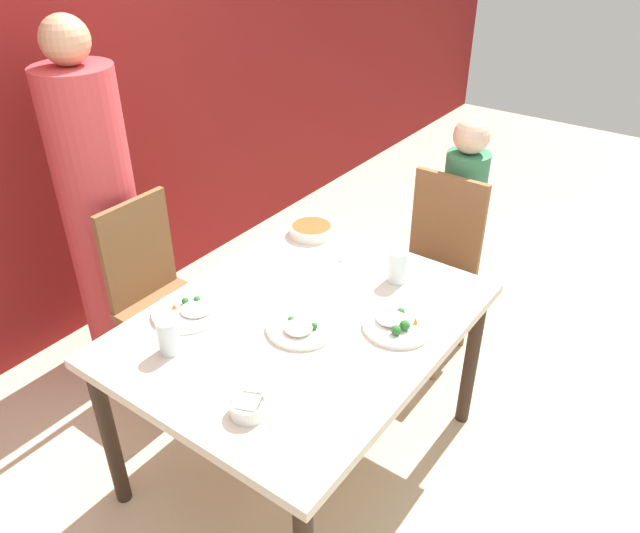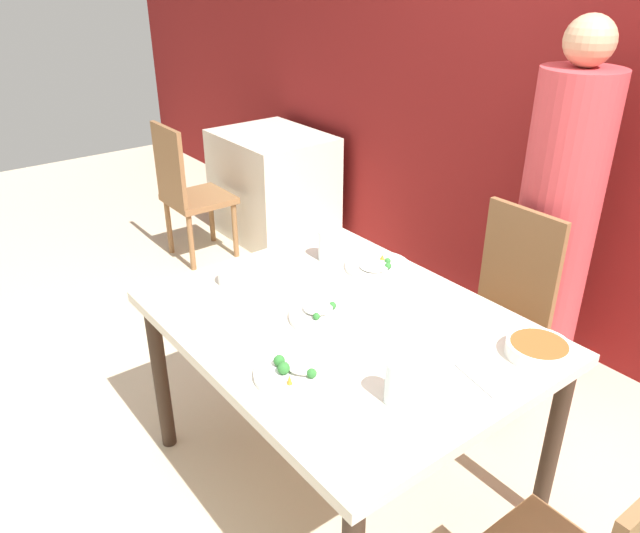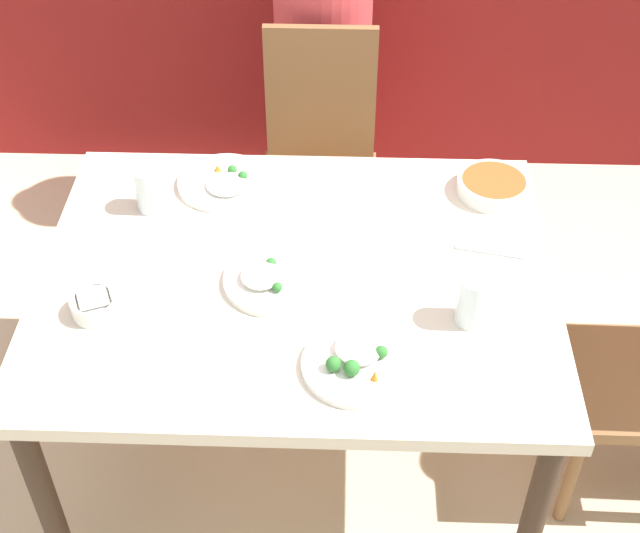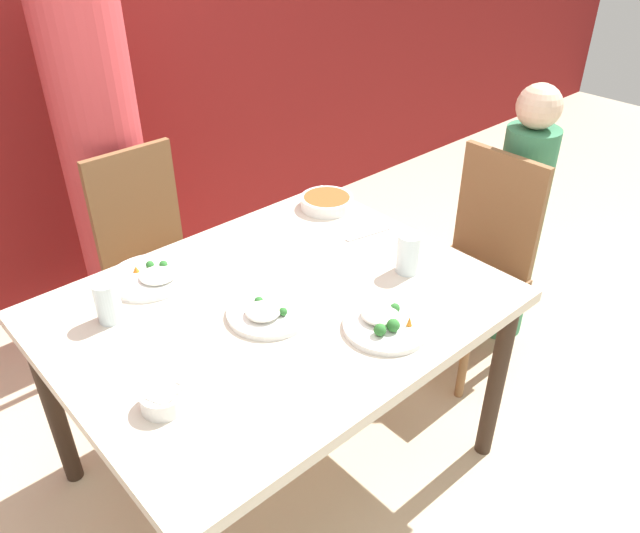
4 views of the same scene
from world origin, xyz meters
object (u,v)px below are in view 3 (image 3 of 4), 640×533
object	(u,v)px
person_adult	(323,36)
chair_adult_spot	(320,158)
bowl_curry	(493,186)
glass_water_tall	(473,300)
plate_rice_adult	(356,361)

from	to	relation	value
person_adult	chair_adult_spot	bearing A→B (deg)	-90.00
bowl_curry	glass_water_tall	bearing A→B (deg)	-101.99
person_adult	glass_water_tall	bearing A→B (deg)	-73.58
chair_adult_spot	plate_rice_adult	xyz separation A→B (m)	(0.12, -1.18, 0.27)
glass_water_tall	person_adult	bearing A→B (deg)	106.42
person_adult	bowl_curry	size ratio (longest dim) A/B	8.22
chair_adult_spot	person_adult	world-z (taller)	person_adult
person_adult	bowl_curry	world-z (taller)	person_adult
plate_rice_adult	glass_water_tall	bearing A→B (deg)	29.70
bowl_curry	glass_water_tall	world-z (taller)	glass_water_tall
glass_water_tall	plate_rice_adult	bearing A→B (deg)	-150.30
person_adult	glass_water_tall	size ratio (longest dim) A/B	12.36
bowl_curry	plate_rice_adult	bearing A→B (deg)	-119.86
plate_rice_adult	person_adult	bearing A→B (deg)	94.70
bowl_curry	plate_rice_adult	size ratio (longest dim) A/B	0.81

